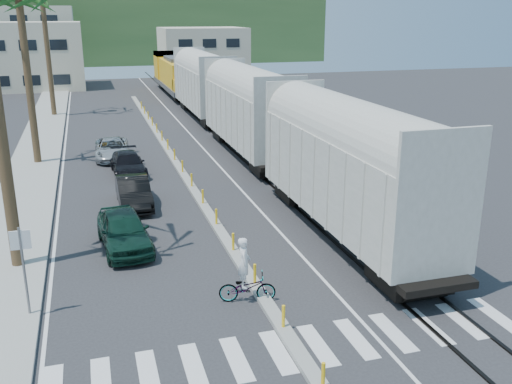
# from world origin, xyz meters

# --- Properties ---
(ground) EXTENTS (140.00, 140.00, 0.00)m
(ground) POSITION_xyz_m (0.00, 0.00, 0.00)
(ground) COLOR #28282B
(ground) RESTS_ON ground
(sidewalk) EXTENTS (3.00, 90.00, 0.15)m
(sidewalk) POSITION_xyz_m (-8.50, 25.00, 0.07)
(sidewalk) COLOR gray
(sidewalk) RESTS_ON ground
(rails) EXTENTS (1.56, 100.00, 0.06)m
(rails) POSITION_xyz_m (5.00, 28.00, 0.03)
(rails) COLOR black
(rails) RESTS_ON ground
(median) EXTENTS (0.45, 60.00, 0.85)m
(median) POSITION_xyz_m (0.00, 19.96, 0.09)
(median) COLOR gray
(median) RESTS_ON ground
(crosswalk) EXTENTS (14.00, 2.20, 0.01)m
(crosswalk) POSITION_xyz_m (0.00, -2.00, 0.01)
(crosswalk) COLOR silver
(crosswalk) RESTS_ON ground
(lane_markings) EXTENTS (9.42, 90.00, 0.01)m
(lane_markings) POSITION_xyz_m (-2.15, 25.00, 0.00)
(lane_markings) COLOR silver
(lane_markings) RESTS_ON ground
(freight_train) EXTENTS (3.00, 60.94, 5.85)m
(freight_train) POSITION_xyz_m (5.00, 26.14, 2.91)
(freight_train) COLOR #AFADA0
(freight_train) RESTS_ON ground
(street_sign) EXTENTS (0.60, 0.08, 3.00)m
(street_sign) POSITION_xyz_m (-7.30, 2.00, 1.97)
(street_sign) COLOR slate
(street_sign) RESTS_ON ground
(buildings) EXTENTS (38.00, 27.00, 10.00)m
(buildings) POSITION_xyz_m (-6.41, 71.66, 4.36)
(buildings) COLOR beige
(buildings) RESTS_ON ground
(hillside) EXTENTS (80.00, 20.00, 12.00)m
(hillside) POSITION_xyz_m (0.00, 100.00, 6.00)
(hillside) COLOR #385628
(hillside) RESTS_ON ground
(car_lead) EXTENTS (2.60, 4.83, 1.54)m
(car_lead) POSITION_xyz_m (-4.06, 6.77, 0.77)
(car_lead) COLOR #103225
(car_lead) RESTS_ON ground
(car_second) EXTENTS (1.62, 4.37, 1.43)m
(car_second) POSITION_xyz_m (-3.23, 11.98, 0.71)
(car_second) COLOR black
(car_second) RESTS_ON ground
(car_third) EXTENTS (2.19, 4.62, 1.29)m
(car_third) POSITION_xyz_m (-3.04, 17.83, 0.65)
(car_third) COLOR black
(car_third) RESTS_ON ground
(car_rear) EXTENTS (2.39, 4.78, 1.30)m
(car_rear) POSITION_xyz_m (-3.72, 22.07, 0.65)
(car_rear) COLOR #B4B7B9
(car_rear) RESTS_ON ground
(cyclist) EXTENTS (1.50, 2.16, 2.25)m
(cyclist) POSITION_xyz_m (-0.55, 1.09, 0.71)
(cyclist) COLOR #9EA0A5
(cyclist) RESTS_ON ground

